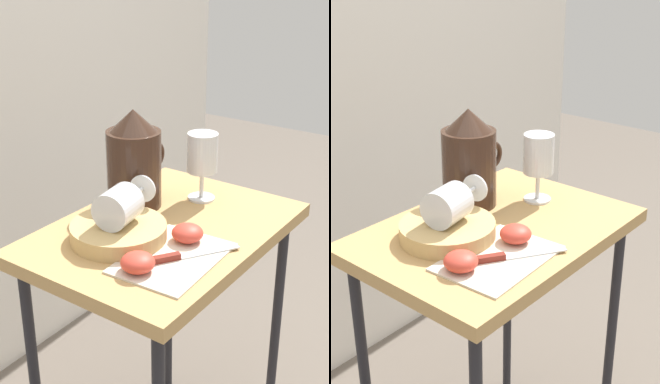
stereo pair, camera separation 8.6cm
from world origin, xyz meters
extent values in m
cube|color=tan|center=(0.00, 0.00, 0.68)|extent=(0.58, 0.41, 0.03)
cylinder|color=black|center=(0.25, -0.17, 0.33)|extent=(0.02, 0.02, 0.67)
cylinder|color=black|center=(0.25, 0.17, 0.33)|extent=(0.02, 0.02, 0.67)
cube|color=beige|center=(-0.10, -0.09, 0.70)|extent=(0.24, 0.17, 0.00)
cylinder|color=tan|center=(-0.10, 0.04, 0.71)|extent=(0.20, 0.20, 0.03)
cylinder|color=#382319|center=(0.05, 0.12, 0.78)|extent=(0.12, 0.12, 0.18)
cylinder|color=orange|center=(0.05, 0.12, 0.75)|extent=(0.11, 0.11, 0.10)
cone|color=#382319|center=(0.05, 0.12, 0.90)|extent=(0.10, 0.10, 0.05)
torus|color=#382319|center=(0.13, 0.12, 0.79)|extent=(0.07, 0.01, 0.07)
cylinder|color=silver|center=(0.17, 0.02, 0.70)|extent=(0.06, 0.06, 0.00)
cylinder|color=silver|center=(0.17, 0.02, 0.73)|extent=(0.01, 0.01, 0.06)
cylinder|color=silver|center=(0.17, 0.02, 0.81)|extent=(0.07, 0.07, 0.09)
cylinder|color=orange|center=(0.17, 0.02, 0.79)|extent=(0.06, 0.06, 0.05)
cylinder|color=silver|center=(-0.10, 0.04, 0.77)|extent=(0.09, 0.09, 0.08)
cylinder|color=silver|center=(-0.03, 0.05, 0.77)|extent=(0.06, 0.02, 0.01)
cylinder|color=silver|center=(0.00, 0.06, 0.77)|extent=(0.02, 0.06, 0.06)
ellipsoid|color=#CC3D2D|center=(-0.18, -0.07, 0.72)|extent=(0.06, 0.06, 0.04)
ellipsoid|color=#CC3D2D|center=(-0.03, -0.08, 0.72)|extent=(0.06, 0.06, 0.04)
cube|color=silver|center=(-0.05, -0.14, 0.70)|extent=(0.11, 0.08, 0.00)
cube|color=maroon|center=(-0.13, -0.08, 0.71)|extent=(0.08, 0.06, 0.01)
camera|label=1|loc=(-0.89, -0.64, 1.24)|focal=53.90mm
camera|label=2|loc=(-0.84, -0.71, 1.24)|focal=53.90mm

